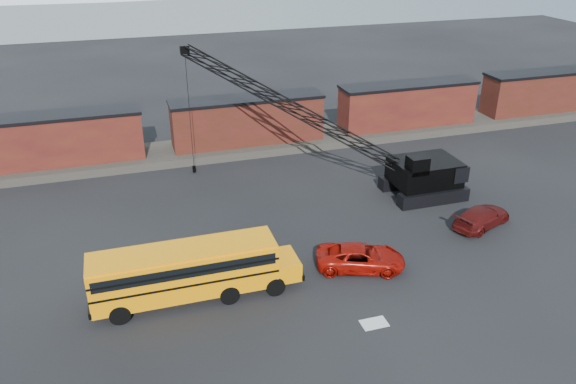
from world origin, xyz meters
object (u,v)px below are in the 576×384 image
Objects in this scene: school_bus at (191,270)px; red_pickup at (361,258)px; crawler_crane at (295,109)px; maroon_suv at (482,217)px.

red_pickup is (10.09, -0.08, -1.06)m from school_bus.
school_bus is at bearing -128.78° from crawler_crane.
school_bus is at bearing 73.77° from maroon_suv.
maroon_suv is 15.39m from crawler_crane.
school_bus is 0.60× the size of crawler_crane.
red_pickup is at bearing 80.44° from maroon_suv.
school_bus reaches higher than red_pickup.
crawler_crane is at bearing 19.78° from red_pickup.
crawler_crane is (-10.19, 10.14, 5.51)m from maroon_suv.
crawler_crane is at bearing 22.56° from maroon_suv.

